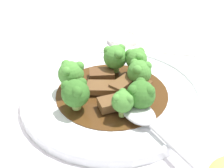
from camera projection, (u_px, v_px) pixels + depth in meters
The scene contains 17 objects.
ground_plane at pixel (112, 100), 0.56m from camera, with size 4.00×4.00×0.00m, color silver.
main_plate at pixel (112, 95), 0.56m from camera, with size 0.32×0.32×0.02m.
beef_strip_0 at pixel (102, 74), 0.59m from camera, with size 0.05×0.04×0.01m.
beef_strip_1 at pixel (103, 88), 0.55m from camera, with size 0.06×0.04×0.01m.
beef_strip_2 at pixel (116, 102), 0.51m from camera, with size 0.07×0.06×0.02m.
beef_strip_3 at pixel (123, 85), 0.55m from camera, with size 0.04×0.05×0.02m.
beef_strip_4 at pixel (140, 91), 0.54m from camera, with size 0.04×0.06×0.01m.
broccoli_floret_0 at pixel (115, 57), 0.59m from camera, with size 0.05×0.05×0.05m.
broccoli_floret_1 at pixel (123, 101), 0.48m from camera, with size 0.04×0.04×0.05m.
broccoli_floret_2 at pixel (139, 72), 0.56m from camera, with size 0.04×0.04×0.05m.
broccoli_floret_3 at pixel (75, 93), 0.49m from camera, with size 0.05×0.05×0.05m.
broccoli_floret_4 at pixel (141, 94), 0.49m from camera, with size 0.05×0.05×0.05m.
broccoli_floret_5 at pixel (71, 74), 0.54m from camera, with size 0.05×0.05×0.05m.
broccoli_floret_6 at pixel (136, 59), 0.58m from camera, with size 0.04×0.04×0.05m.
serving_spoon at pixel (144, 118), 0.48m from camera, with size 0.17×0.17×0.01m.
sauce_dish at pixel (123, 39), 0.75m from camera, with size 0.07×0.07×0.01m.
paper_napkin at pixel (166, 44), 0.74m from camera, with size 0.14×0.10×0.01m.
Camera 1 is at (-0.10, 0.44, 0.34)m, focal length 50.00 mm.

